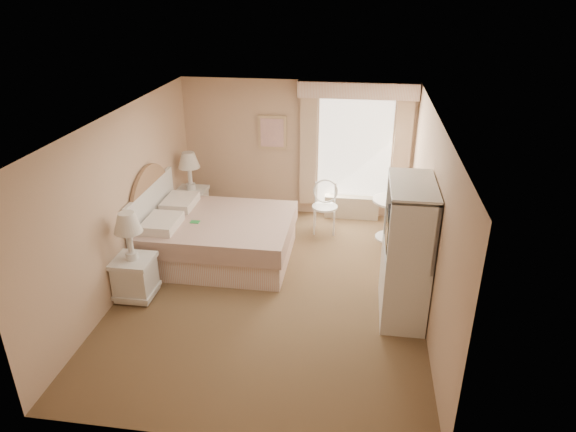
% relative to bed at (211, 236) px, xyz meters
% --- Properties ---
extents(room, '(4.21, 5.51, 2.51)m').
position_rel_bed_xyz_m(room, '(1.11, -0.76, 0.86)').
color(room, brown).
rests_on(room, ground).
extents(window, '(2.05, 0.22, 2.51)m').
position_rel_bed_xyz_m(window, '(2.16, 1.89, 0.96)').
color(window, white).
rests_on(window, room).
extents(framed_art, '(0.52, 0.04, 0.62)m').
position_rel_bed_xyz_m(framed_art, '(0.66, 1.95, 1.16)').
color(framed_art, tan).
rests_on(framed_art, room).
extents(bed, '(2.31, 1.82, 1.61)m').
position_rel_bed_xyz_m(bed, '(0.00, 0.00, 0.00)').
color(bed, tan).
rests_on(bed, room).
extents(nightstand_near, '(0.53, 0.53, 1.28)m').
position_rel_bed_xyz_m(nightstand_near, '(-0.73, -1.26, 0.10)').
color(nightstand_near, silver).
rests_on(nightstand_near, room).
extents(nightstand_far, '(0.54, 0.54, 1.30)m').
position_rel_bed_xyz_m(nightstand_far, '(-0.73, 1.29, 0.10)').
color(nightstand_far, silver).
rests_on(nightstand_far, room).
extents(round_table, '(0.69, 0.69, 0.73)m').
position_rel_bed_xyz_m(round_table, '(2.86, 1.09, 0.10)').
color(round_table, silver).
rests_on(round_table, room).
extents(cafe_chair, '(0.46, 0.46, 0.92)m').
position_rel_bed_xyz_m(cafe_chair, '(1.70, 1.27, 0.15)').
color(cafe_chair, silver).
rests_on(cafe_chair, room).
extents(armoire, '(0.56, 1.11, 1.85)m').
position_rel_bed_xyz_m(armoire, '(2.92, -1.08, 0.38)').
color(armoire, silver).
rests_on(armoire, room).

